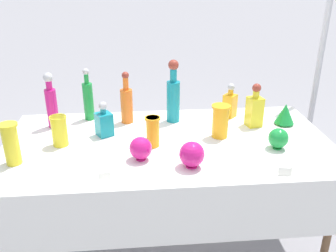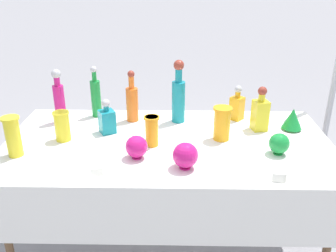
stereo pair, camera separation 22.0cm
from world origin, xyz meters
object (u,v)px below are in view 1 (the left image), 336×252
round_bowl_2 (278,138)px  round_bowl_0 (141,148)px  slender_vase_2 (220,120)px  slender_vase_3 (153,131)px  square_decanter_1 (104,122)px  tall_bottle_3 (88,99)px  canopy_pole (316,83)px  tall_bottle_1 (127,103)px  round_bowl_1 (192,154)px  cardboard_box_behind_left (212,140)px  tall_bottle_0 (51,103)px  square_decanter_2 (255,109)px  slender_vase_1 (11,143)px  tall_bottle_2 (173,96)px  fluted_vase_0 (285,114)px  slender_vase_0 (59,130)px  square_decanter_0 (230,103)px

round_bowl_2 → round_bowl_0: bearing=-175.6°
slender_vase_2 → slender_vase_3: bearing=-167.8°
square_decanter_1 → tall_bottle_3: bearing=113.6°
canopy_pole → slender_vase_3: bearing=-150.5°
tall_bottle_1 → square_decanter_1: (-0.14, -0.20, -0.05)m
slender_vase_3 → round_bowl_1: size_ratio=1.27×
cardboard_box_behind_left → canopy_pole: (0.70, -0.47, 0.70)m
tall_bottle_0 → canopy_pole: canopy_pole is taller
square_decanter_2 → canopy_pole: (0.66, 0.52, -0.01)m
tall_bottle_0 → slender_vase_1: size_ratio=1.58×
round_bowl_0 → canopy_pole: (1.40, 0.91, 0.04)m
square_decanter_1 → slender_vase_2: bearing=-6.8°
slender_vase_1 → tall_bottle_2: bearing=29.0°
fluted_vase_0 → cardboard_box_behind_left: size_ratio=0.27×
slender_vase_3 → round_bowl_0: (-0.07, -0.16, -0.03)m
square_decanter_2 → cardboard_box_behind_left: 1.21m
tall_bottle_2 → slender_vase_0: (-0.69, -0.30, -0.08)m
slender_vase_0 → slender_vase_2: (0.95, 0.03, 0.01)m
tall_bottle_3 → fluted_vase_0: tall_bottle_3 is taller
tall_bottle_0 → tall_bottle_3: size_ratio=1.02×
tall_bottle_2 → slender_vase_2: 0.38m
slender_vase_0 → square_decanter_0: bearing=17.5°
square_decanter_2 → round_bowl_2: square_decanter_2 is taller
tall_bottle_2 → square_decanter_0: size_ratio=1.75×
square_decanter_1 → fluted_vase_0: 1.17m
tall_bottle_3 → round_bowl_1: (0.60, -0.71, -0.07)m
square_decanter_1 → round_bowl_0: (0.22, -0.33, -0.02)m
slender_vase_1 → fluted_vase_0: 1.67m
round_bowl_0 → canopy_pole: canopy_pole is taller
slender_vase_0 → round_bowl_0: 0.51m
slender_vase_0 → canopy_pole: size_ratio=0.08×
slender_vase_2 → fluted_vase_0: slender_vase_2 is taller
round_bowl_2 → cardboard_box_behind_left: round_bowl_2 is taller
square_decanter_1 → round_bowl_1: bearing=-42.4°
round_bowl_0 → slender_vase_3: bearing=64.8°
square_decanter_1 → tall_bottle_0: bearing=154.2°
slender_vase_2 → round_bowl_1: size_ratio=1.44×
canopy_pole → tall_bottle_2: bearing=-161.7°
tall_bottle_2 → slender_vase_0: bearing=-156.4°
tall_bottle_0 → cardboard_box_behind_left: bearing=35.1°
square_decanter_0 → slender_vase_1: square_decanter_0 is taller
tall_bottle_1 → square_decanter_2: size_ratio=1.21×
slender_vase_2 → tall_bottle_3: bearing=156.6°
round_bowl_0 → square_decanter_0: bearing=41.9°
fluted_vase_0 → round_bowl_2: bearing=-116.6°
slender_vase_1 → slender_vase_0: bearing=43.3°
tall_bottle_1 → fluted_vase_0: bearing=-7.4°
round_bowl_0 → slender_vase_0: bearing=154.8°
slender_vase_1 → round_bowl_1: 0.95m
tall_bottle_2 → square_decanter_0: 0.41m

